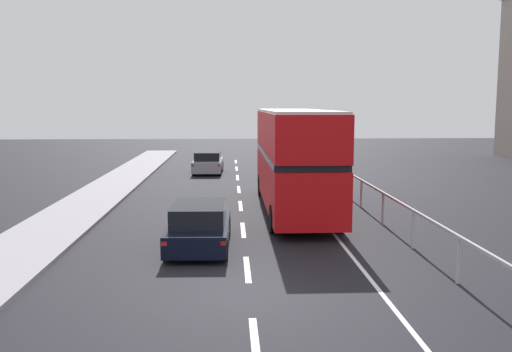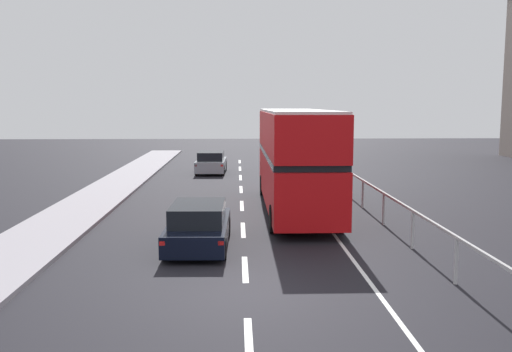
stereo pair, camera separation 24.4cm
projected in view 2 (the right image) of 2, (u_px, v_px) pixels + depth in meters
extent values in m
cube|color=black|center=(246.00, 292.00, 13.73)|extent=(75.57, 120.00, 0.10)
cube|color=silver|center=(249.00, 343.00, 10.66)|extent=(0.16, 2.48, 0.01)
cube|color=silver|center=(245.00, 269.00, 15.45)|extent=(0.16, 2.48, 0.01)
cube|color=silver|center=(243.00, 230.00, 20.24)|extent=(0.16, 2.48, 0.01)
cube|color=silver|center=(242.00, 206.00, 25.03)|extent=(0.16, 2.48, 0.01)
cube|color=silver|center=(241.00, 189.00, 29.82)|extent=(0.16, 2.48, 0.01)
cube|color=silver|center=(240.00, 178.00, 34.61)|extent=(0.16, 2.48, 0.01)
cube|color=silver|center=(240.00, 169.00, 39.40)|extent=(0.16, 2.48, 0.01)
cube|color=silver|center=(240.00, 162.00, 44.19)|extent=(0.16, 2.48, 0.01)
cube|color=silver|center=(320.00, 216.00, 22.75)|extent=(0.12, 46.00, 0.01)
cube|color=#B3B1B2|center=(373.00, 187.00, 22.67)|extent=(0.08, 42.00, 0.08)
cylinder|color=#B3B1B2|center=(456.00, 261.00, 14.08)|extent=(0.10, 0.10, 1.20)
cylinder|color=#B3B1B2|center=(413.00, 230.00, 17.55)|extent=(0.10, 0.10, 1.20)
cylinder|color=#B3B1B2|center=(384.00, 209.00, 21.02)|extent=(0.10, 0.10, 1.20)
cylinder|color=#B3B1B2|center=(363.00, 194.00, 24.49)|extent=(0.10, 0.10, 1.20)
cylinder|color=#B3B1B2|center=(347.00, 183.00, 27.95)|extent=(0.10, 0.10, 1.20)
cylinder|color=#B3B1B2|center=(335.00, 174.00, 31.42)|extent=(0.10, 0.10, 1.20)
cylinder|color=#B3B1B2|center=(325.00, 167.00, 34.89)|extent=(0.10, 0.10, 1.20)
cylinder|color=#B3B1B2|center=(317.00, 162.00, 38.36)|extent=(0.10, 0.10, 1.20)
cylinder|color=#B3B1B2|center=(311.00, 157.00, 41.83)|extent=(0.10, 0.10, 1.20)
cube|color=red|center=(295.00, 180.00, 23.68)|extent=(2.55, 11.33, 1.96)
cube|color=black|center=(295.00, 154.00, 23.54)|extent=(2.57, 10.88, 0.24)
cube|color=red|center=(295.00, 132.00, 23.42)|extent=(2.55, 11.33, 1.62)
cube|color=silver|center=(296.00, 111.00, 23.31)|extent=(2.50, 11.11, 0.10)
cube|color=black|center=(284.00, 163.00, 29.26)|extent=(2.28, 0.04, 1.37)
cube|color=yellow|center=(284.00, 119.00, 28.96)|extent=(1.52, 0.04, 0.28)
cylinder|color=black|center=(263.00, 185.00, 27.97)|extent=(0.28, 1.00, 1.00)
cylinder|color=black|center=(309.00, 185.00, 28.05)|extent=(0.28, 1.00, 1.00)
cylinder|color=black|center=(274.00, 219.00, 19.72)|extent=(0.28, 1.00, 1.00)
cylinder|color=black|center=(339.00, 218.00, 19.79)|extent=(0.28, 1.00, 1.00)
cube|color=black|center=(199.00, 231.00, 17.86)|extent=(1.95, 4.61, 0.65)
cube|color=black|center=(198.00, 213.00, 17.56)|extent=(1.68, 2.55, 0.59)
cube|color=red|center=(162.00, 243.00, 15.60)|extent=(0.16, 0.06, 0.12)
cube|color=red|center=(221.00, 243.00, 15.62)|extent=(0.16, 0.06, 0.12)
cylinder|color=black|center=(179.00, 226.00, 19.45)|extent=(0.21, 0.64, 0.64)
cylinder|color=black|center=(227.00, 226.00, 19.46)|extent=(0.21, 0.64, 0.64)
cylinder|color=black|center=(165.00, 249.00, 16.31)|extent=(0.21, 0.64, 0.64)
cylinder|color=black|center=(223.00, 249.00, 16.32)|extent=(0.21, 0.64, 0.64)
cube|color=gray|center=(211.00, 165.00, 36.85)|extent=(1.96, 4.09, 0.71)
cube|color=black|center=(211.00, 156.00, 36.57)|extent=(1.68, 2.27, 0.54)
cube|color=red|center=(196.00, 166.00, 34.86)|extent=(0.16, 0.07, 0.12)
cube|color=red|center=(222.00, 166.00, 34.86)|extent=(0.16, 0.07, 0.12)
cylinder|color=black|center=(201.00, 166.00, 38.18)|extent=(0.22, 0.65, 0.64)
cylinder|color=black|center=(225.00, 166.00, 38.19)|extent=(0.22, 0.65, 0.64)
cylinder|color=black|center=(197.00, 170.00, 35.57)|extent=(0.22, 0.65, 0.64)
cylinder|color=black|center=(223.00, 170.00, 35.57)|extent=(0.22, 0.65, 0.64)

